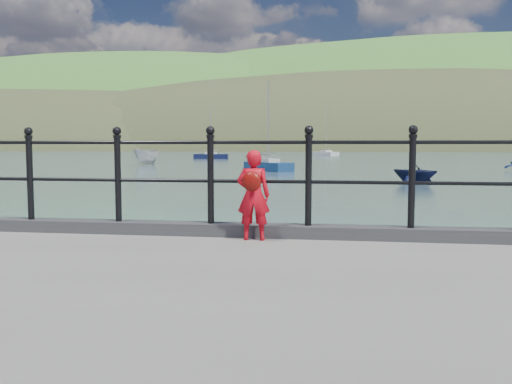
% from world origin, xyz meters
% --- Properties ---
extents(ground, '(600.00, 600.00, 0.00)m').
position_xyz_m(ground, '(0.00, 0.00, 0.00)').
color(ground, '#2D4251').
rests_on(ground, ground).
extents(kerb, '(60.00, 0.30, 0.15)m').
position_xyz_m(kerb, '(0.00, -0.15, 1.07)').
color(kerb, '#28282B').
rests_on(kerb, quay).
extents(railing, '(18.11, 0.11, 1.20)m').
position_xyz_m(railing, '(0.00, -0.15, 1.82)').
color(railing, black).
rests_on(railing, kerb).
extents(far_shore, '(830.00, 200.00, 156.00)m').
position_xyz_m(far_shore, '(38.34, 239.41, -22.57)').
color(far_shore, '#333A21').
rests_on(far_shore, ground).
extents(child, '(0.40, 0.32, 1.06)m').
position_xyz_m(child, '(-0.03, -0.41, 1.54)').
color(child, red).
rests_on(child, quay).
extents(launch_white, '(2.21, 4.59, 1.71)m').
position_xyz_m(launch_white, '(-18.73, 47.32, 0.85)').
color(launch_white, beige).
rests_on(launch_white, ground).
extents(launch_navy, '(3.52, 3.46, 1.40)m').
position_xyz_m(launch_navy, '(5.13, 24.05, 0.70)').
color(launch_navy, black).
rests_on(launch_navy, ground).
extents(sailboat_deep, '(5.26, 6.66, 9.75)m').
position_xyz_m(sailboat_deep, '(-1.40, 99.13, 0.34)').
color(sailboat_deep, beige).
rests_on(sailboat_deep, ground).
extents(sailboat_left, '(5.15, 2.07, 7.28)m').
position_xyz_m(sailboat_left, '(-17.69, 71.81, 0.34)').
color(sailboat_left, black).
rests_on(sailboat_left, ground).
extents(sailboat_port, '(4.47, 4.75, 7.33)m').
position_xyz_m(sailboat_port, '(-4.61, 36.63, 0.34)').
color(sailboat_port, navy).
rests_on(sailboat_port, ground).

